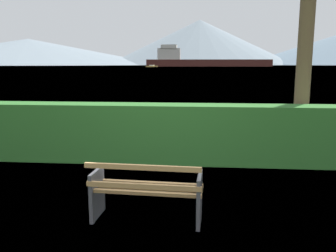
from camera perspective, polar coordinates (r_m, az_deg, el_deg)
ground_plane at (r=5.03m, az=-3.33°, el=-14.84°), size 1400.00×1400.00×0.00m
water_surface at (r=310.66m, az=5.03°, el=9.69°), size 620.00×620.00×0.00m
park_bench at (r=4.82m, az=-3.52°, el=-10.59°), size 1.53×0.65×0.87m
hedge_row at (r=7.61m, az=-0.18°, el=-1.19°), size 8.36×0.71×1.26m
cargo_ship_large at (r=260.32m, az=5.03°, el=10.56°), size 89.55×15.42×15.46m
fishing_boat_near at (r=225.51m, az=-2.63°, el=9.69°), size 8.28×6.29×1.34m
distant_hills at (r=574.65m, az=7.44°, el=12.68°), size 945.52×463.51×70.29m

